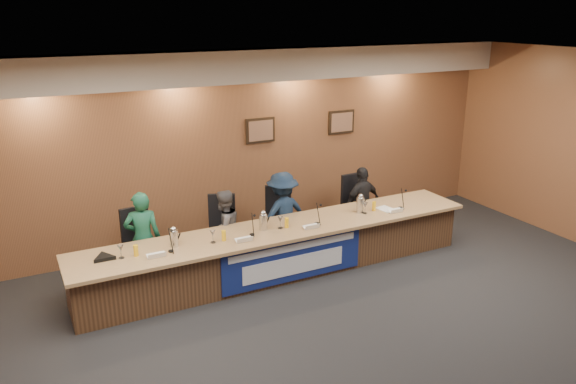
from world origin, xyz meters
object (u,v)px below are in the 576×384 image
(panelist_c, at_px, (282,214))
(carafe_mid, at_px, (263,222))
(office_chair_c, at_px, (280,224))
(carafe_right, at_px, (360,205))
(banner, at_px, (294,260))
(panelist_b, at_px, (224,229))
(panelist_a, at_px, (143,239))
(speakerphone, at_px, (104,257))
(office_chair_b, at_px, (222,235))
(dais_body, at_px, (281,251))
(panelist_d, at_px, (362,203))
(office_chair_a, at_px, (143,250))
(office_chair_d, at_px, (358,210))
(carafe_left, at_px, (174,239))

(panelist_c, distance_m, carafe_mid, 0.87)
(office_chair_c, bearing_deg, carafe_right, -15.09)
(banner, relative_size, panelist_b, 1.79)
(panelist_a, xyz_separation_m, speakerphone, (-0.63, -0.59, 0.08))
(office_chair_c, height_order, carafe_mid, carafe_mid)
(office_chair_b, bearing_deg, office_chair_c, 23.32)
(dais_body, distance_m, carafe_right, 1.47)
(panelist_b, bearing_deg, panelist_d, 157.71)
(office_chair_a, xyz_separation_m, carafe_mid, (1.61, -0.69, 0.39))
(panelist_c, height_order, carafe_right, panelist_c)
(office_chair_a, height_order, speakerphone, speakerphone)
(office_chair_a, bearing_deg, office_chair_d, -9.58)
(dais_body, xyz_separation_m, panelist_d, (1.84, 0.59, 0.29))
(carafe_right, bearing_deg, office_chair_d, 56.96)
(speakerphone, bearing_deg, banner, -9.45)
(panelist_b, xyz_separation_m, panelist_d, (2.51, 0.00, 0.02))
(banner, distance_m, carafe_mid, 0.70)
(office_chair_a, height_order, office_chair_c, same)
(dais_body, xyz_separation_m, office_chair_a, (-1.89, 0.69, 0.13))
(dais_body, relative_size, panelist_a, 4.31)
(carafe_mid, distance_m, speakerphone, 2.24)
(office_chair_c, bearing_deg, office_chair_b, -160.68)
(panelist_c, relative_size, office_chair_c, 2.87)
(banner, height_order, speakerphone, speakerphone)
(banner, distance_m, panelist_a, 2.16)
(panelist_b, height_order, office_chair_b, panelist_b)
(office_chair_a, distance_m, carafe_right, 3.36)
(carafe_right, bearing_deg, panelist_d, 52.93)
(dais_body, bearing_deg, office_chair_a, 159.93)
(panelist_a, xyz_separation_m, panelist_c, (2.21, 0.00, -0.01))
(banner, height_order, carafe_left, carafe_left)
(panelist_c, relative_size, carafe_right, 5.76)
(office_chair_b, distance_m, office_chair_d, 2.51)
(panelist_d, bearing_deg, carafe_mid, 7.10)
(panelist_d, bearing_deg, dais_body, 9.23)
(office_chair_c, distance_m, carafe_mid, 1.00)
(office_chair_b, relative_size, office_chair_c, 1.00)
(panelist_a, bearing_deg, dais_body, 176.42)
(panelist_c, bearing_deg, office_chair_c, -97.11)
(panelist_d, relative_size, office_chair_b, 2.65)
(carafe_left, bearing_deg, office_chair_d, 11.39)
(dais_body, xyz_separation_m, panelist_a, (-1.89, 0.59, 0.35))
(speakerphone, bearing_deg, panelist_a, 43.03)
(panelist_c, xyz_separation_m, office_chair_c, (0.00, 0.10, -0.21))
(office_chair_b, xyz_separation_m, carafe_mid, (0.39, -0.69, 0.39))
(office_chair_b, height_order, carafe_left, carafe_left)
(office_chair_c, xyz_separation_m, office_chair_d, (1.52, 0.00, 0.00))
(panelist_c, bearing_deg, carafe_right, 142.36)
(panelist_a, relative_size, office_chair_c, 2.90)
(banner, height_order, carafe_right, carafe_right)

